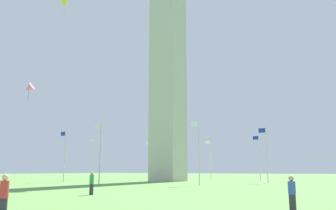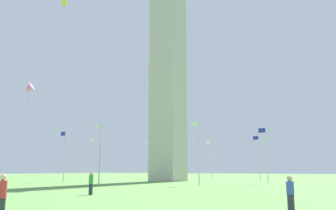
{
  "view_description": "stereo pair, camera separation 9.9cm",
  "coord_description": "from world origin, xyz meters",
  "px_view_note": "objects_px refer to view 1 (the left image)",
  "views": [
    {
      "loc": [
        -32.25,
        52.09,
        1.83
      ],
      "look_at": [
        0.0,
        0.0,
        12.7
      ],
      "focal_mm": 39.18,
      "sensor_mm": 36.0,
      "label": 1
    },
    {
      "loc": [
        -32.33,
        52.04,
        1.83
      ],
      "look_at": [
        0.0,
        0.0,
        12.7
      ],
      "focal_mm": 39.18,
      "sensor_mm": 36.0,
      "label": 2
    }
  ],
  "objects_px": {
    "obelisk_monument": "(168,55)",
    "person_red_shirt": "(4,197)",
    "flagpole_n": "(94,156)",
    "person_blue_shirt": "(292,195)",
    "flagpole_s": "(266,152)",
    "kite_yellow_box": "(64,1)",
    "flagpole_se": "(198,149)",
    "flagpole_sw": "(259,155)",
    "flagpole_ne": "(64,154)",
    "kite_pink_delta": "(29,88)",
    "flagpole_w": "(210,157)",
    "flagpole_nw": "(150,158)",
    "person_green_shirt": "(92,183)",
    "flagpole_e": "(100,150)"
  },
  "relations": [
    {
      "from": "obelisk_monument",
      "to": "person_red_shirt",
      "type": "height_order",
      "value": "obelisk_monument"
    },
    {
      "from": "flagpole_n",
      "to": "person_blue_shirt",
      "type": "height_order",
      "value": "flagpole_n"
    },
    {
      "from": "flagpole_s",
      "to": "kite_yellow_box",
      "type": "relative_size",
      "value": 3.03
    },
    {
      "from": "flagpole_se",
      "to": "flagpole_sw",
      "type": "height_order",
      "value": "same"
    },
    {
      "from": "flagpole_ne",
      "to": "flagpole_se",
      "type": "xyz_separation_m",
      "value": [
        -23.42,
        0.0,
        0.0
      ]
    },
    {
      "from": "person_red_shirt",
      "to": "flagpole_n",
      "type": "bearing_deg",
      "value": -14.2
    },
    {
      "from": "person_red_shirt",
      "to": "kite_pink_delta",
      "type": "xyz_separation_m",
      "value": [
        28.08,
        -21.88,
        11.63
      ]
    },
    {
      "from": "obelisk_monument",
      "to": "person_blue_shirt",
      "type": "xyz_separation_m",
      "value": [
        -28.32,
        35.7,
        -20.8
      ]
    },
    {
      "from": "flagpole_n",
      "to": "flagpole_sw",
      "type": "distance_m",
      "value": 30.6
    },
    {
      "from": "flagpole_s",
      "to": "flagpole_w",
      "type": "bearing_deg",
      "value": -45.0
    },
    {
      "from": "person_blue_shirt",
      "to": "flagpole_sw",
      "type": "bearing_deg",
      "value": -52.81
    },
    {
      "from": "kite_pink_delta",
      "to": "flagpole_sw",
      "type": "bearing_deg",
      "value": -120.82
    },
    {
      "from": "flagpole_w",
      "to": "kite_pink_delta",
      "type": "relative_size",
      "value": 3.43
    },
    {
      "from": "flagpole_se",
      "to": "person_blue_shirt",
      "type": "distance_m",
      "value": 29.43
    },
    {
      "from": "flagpole_nw",
      "to": "person_green_shirt",
      "type": "xyz_separation_m",
      "value": [
        -24.51,
        43.1,
        -3.5
      ]
    },
    {
      "from": "flagpole_ne",
      "to": "kite_yellow_box",
      "type": "bearing_deg",
      "value": 122.53
    },
    {
      "from": "obelisk_monument",
      "to": "kite_pink_delta",
      "type": "distance_m",
      "value": 24.88
    },
    {
      "from": "kite_yellow_box",
      "to": "flagpole_se",
      "type": "bearing_deg",
      "value": -170.31
    },
    {
      "from": "kite_pink_delta",
      "to": "obelisk_monument",
      "type": "bearing_deg",
      "value": -110.85
    },
    {
      "from": "flagpole_se",
      "to": "flagpole_w",
      "type": "xyz_separation_m",
      "value": [
        11.71,
        -28.27,
        0.0
      ]
    },
    {
      "from": "flagpole_sw",
      "to": "kite_pink_delta",
      "type": "distance_m",
      "value": 39.66
    },
    {
      "from": "flagpole_n",
      "to": "person_blue_shirt",
      "type": "xyz_separation_m",
      "value": [
        -44.94,
        35.7,
        -3.56
      ]
    },
    {
      "from": "flagpole_n",
      "to": "flagpole_nw",
      "type": "height_order",
      "value": "same"
    },
    {
      "from": "obelisk_monument",
      "to": "flagpole_n",
      "type": "xyz_separation_m",
      "value": [
        16.62,
        0.0,
        -17.24
      ]
    },
    {
      "from": "flagpole_e",
      "to": "flagpole_nw",
      "type": "distance_m",
      "value": 30.6
    },
    {
      "from": "flagpole_ne",
      "to": "flagpole_e",
      "type": "relative_size",
      "value": 1.0
    },
    {
      "from": "flagpole_w",
      "to": "flagpole_n",
      "type": "bearing_deg",
      "value": 45.0
    },
    {
      "from": "flagpole_ne",
      "to": "flagpole_w",
      "type": "relative_size",
      "value": 1.0
    },
    {
      "from": "flagpole_nw",
      "to": "kite_pink_delta",
      "type": "xyz_separation_m",
      "value": [
        -3.53,
        33.34,
        8.12
      ]
    },
    {
      "from": "obelisk_monument",
      "to": "kite_pink_delta",
      "type": "height_order",
      "value": "obelisk_monument"
    },
    {
      "from": "flagpole_e",
      "to": "person_blue_shirt",
      "type": "height_order",
      "value": "flagpole_e"
    },
    {
      "from": "flagpole_e",
      "to": "person_green_shirt",
      "type": "height_order",
      "value": "flagpole_e"
    },
    {
      "from": "flagpole_nw",
      "to": "person_green_shirt",
      "type": "bearing_deg",
      "value": 119.62
    },
    {
      "from": "flagpole_w",
      "to": "flagpole_nw",
      "type": "relative_size",
      "value": 1.0
    },
    {
      "from": "obelisk_monument",
      "to": "flagpole_s",
      "type": "relative_size",
      "value": 5.45
    },
    {
      "from": "flagpole_s",
      "to": "flagpole_w",
      "type": "xyz_separation_m",
      "value": [
        16.56,
        -16.56,
        0.0
      ]
    },
    {
      "from": "flagpole_se",
      "to": "kite_pink_delta",
      "type": "bearing_deg",
      "value": 26.52
    },
    {
      "from": "flagpole_sw",
      "to": "person_red_shirt",
      "type": "bearing_deg",
      "value": 98.44
    },
    {
      "from": "flagpole_n",
      "to": "person_blue_shirt",
      "type": "distance_m",
      "value": 57.51
    },
    {
      "from": "obelisk_monument",
      "to": "person_red_shirt",
      "type": "distance_m",
      "value": 52.13
    },
    {
      "from": "person_green_shirt",
      "to": "kite_pink_delta",
      "type": "distance_m",
      "value": 25.89
    },
    {
      "from": "person_blue_shirt",
      "to": "flagpole_ne",
      "type": "bearing_deg",
      "value": -13.08
    },
    {
      "from": "flagpole_nw",
      "to": "kite_yellow_box",
      "type": "height_order",
      "value": "kite_yellow_box"
    },
    {
      "from": "flagpole_w",
      "to": "obelisk_monument",
      "type": "bearing_deg",
      "value": 90.21
    },
    {
      "from": "flagpole_n",
      "to": "flagpole_s",
      "type": "distance_m",
      "value": 33.12
    },
    {
      "from": "flagpole_n",
      "to": "flagpole_sw",
      "type": "relative_size",
      "value": 1.0
    },
    {
      "from": "flagpole_nw",
      "to": "person_green_shirt",
      "type": "height_order",
      "value": "flagpole_nw"
    },
    {
      "from": "flagpole_nw",
      "to": "kite_yellow_box",
      "type": "xyz_separation_m",
      "value": [
        -2.3,
        27.03,
        23.32
      ]
    },
    {
      "from": "person_red_shirt",
      "to": "flagpole_sw",
      "type": "bearing_deg",
      "value": -45.73
    },
    {
      "from": "flagpole_ne",
      "to": "flagpole_sw",
      "type": "xyz_separation_m",
      "value": [
        -23.42,
        -23.42,
        0.0
      ]
    }
  ]
}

